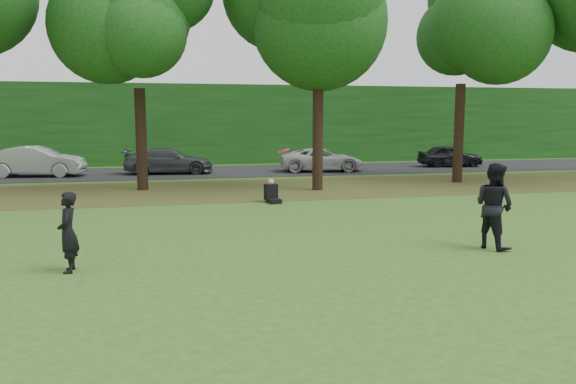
% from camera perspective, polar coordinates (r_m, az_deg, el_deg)
% --- Properties ---
extents(ground, '(120.00, 120.00, 0.00)m').
position_cam_1_polar(ground, '(10.42, 0.26, -9.00)').
color(ground, '#325219').
rests_on(ground, ground).
extents(leaf_litter, '(60.00, 7.00, 0.01)m').
position_cam_1_polar(leaf_litter, '(23.03, -7.10, 0.16)').
color(leaf_litter, '#4E3E1B').
rests_on(leaf_litter, ground).
extents(street, '(70.00, 7.00, 0.02)m').
position_cam_1_polar(street, '(30.95, -8.60, 2.05)').
color(street, black).
rests_on(street, ground).
extents(far_hedge, '(70.00, 3.00, 5.00)m').
position_cam_1_polar(far_hedge, '(36.80, -9.39, 6.80)').
color(far_hedge, '#133F12').
rests_on(far_hedge, ground).
extents(player_left, '(0.39, 0.58, 1.56)m').
position_cam_1_polar(player_left, '(11.61, -21.45, -3.83)').
color(player_left, black).
rests_on(player_left, ground).
extents(player_right, '(1.01, 1.14, 1.96)m').
position_cam_1_polar(player_right, '(13.57, 20.19, -1.33)').
color(player_right, black).
rests_on(player_right, ground).
extents(parked_cars, '(37.55, 3.38, 1.51)m').
position_cam_1_polar(parked_cars, '(29.99, -12.35, 3.11)').
color(parked_cars, black).
rests_on(parked_cars, street).
extents(frisbee, '(0.27, 0.28, 0.14)m').
position_cam_1_polar(frisbee, '(11.39, -0.50, 4.19)').
color(frisbee, '#EE1447').
rests_on(frisbee, ground).
extents(seated_person, '(0.53, 0.79, 0.83)m').
position_cam_1_polar(seated_person, '(19.67, -1.66, -0.17)').
color(seated_person, black).
rests_on(seated_person, ground).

